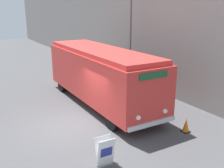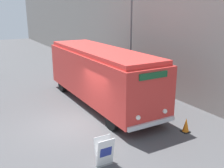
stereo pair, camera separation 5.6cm
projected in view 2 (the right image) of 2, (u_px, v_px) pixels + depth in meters
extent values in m
plane|color=#4C4C4F|center=(72.00, 125.00, 12.67)|extent=(80.00, 80.00, 0.00)
cube|color=gray|center=(104.00, 29.00, 23.44)|extent=(0.30, 60.00, 7.27)
cylinder|color=black|center=(112.00, 120.00, 12.12)|extent=(0.28, 0.98, 0.98)
cylinder|color=black|center=(152.00, 110.00, 13.23)|extent=(0.28, 0.98, 0.98)
cylinder|color=black|center=(62.00, 84.00, 17.78)|extent=(0.28, 0.98, 0.98)
cylinder|color=black|center=(93.00, 80.00, 18.90)|extent=(0.28, 0.98, 0.98)
cube|color=red|center=(100.00, 75.00, 15.16)|extent=(2.65, 9.60, 2.53)
cube|color=red|center=(100.00, 51.00, 14.77)|extent=(2.44, 9.22, 0.24)
cube|color=silver|center=(152.00, 124.00, 11.43)|extent=(2.52, 0.12, 0.20)
sphere|color=white|center=(138.00, 118.00, 10.98)|extent=(0.22, 0.22, 0.22)
sphere|color=white|center=(165.00, 111.00, 11.68)|extent=(0.22, 0.22, 0.22)
cube|color=#19512D|center=(154.00, 75.00, 10.86)|extent=(1.46, 0.06, 0.28)
cube|color=gray|center=(105.00, 164.00, 9.52)|extent=(0.60, 0.23, 0.01)
cube|color=white|center=(106.00, 153.00, 9.30)|extent=(0.66, 0.21, 1.06)
cube|color=white|center=(103.00, 150.00, 9.45)|extent=(0.66, 0.21, 1.06)
cube|color=navy|center=(106.00, 152.00, 9.28)|extent=(0.46, 0.07, 0.37)
cylinder|color=#595E60|center=(131.00, 35.00, 17.95)|extent=(0.12, 0.12, 7.36)
cube|color=black|center=(185.00, 131.00, 12.02)|extent=(0.36, 0.36, 0.03)
cone|color=orange|center=(186.00, 125.00, 11.93)|extent=(0.30, 0.30, 0.64)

